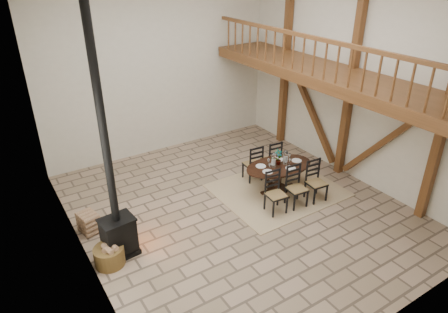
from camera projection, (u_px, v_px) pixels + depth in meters
ground at (238, 208)px, 9.50m from camera, size 8.00×8.00×0.00m
room_shell at (285, 77)px, 8.71m from camera, size 7.02×8.02×5.01m
rug at (277, 190)px, 10.21m from camera, size 3.00×2.50×0.02m
dining_table at (281, 179)px, 9.95m from camera, size 1.86×2.08×1.14m
wood_stove at (115, 207)px, 7.54m from camera, size 0.70×0.57×5.00m
log_basket at (109, 255)px, 7.70m from camera, size 0.58×0.58×0.48m
log_stack at (89, 223)px, 8.59m from camera, size 0.44×0.53×0.47m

